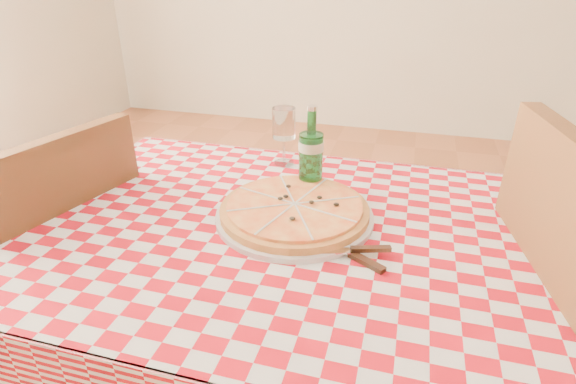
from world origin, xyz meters
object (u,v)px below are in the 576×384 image
Objects in this scene: dining_table at (289,262)px; water_bottle at (311,150)px; pizza_plate at (294,209)px; wine_glass at (284,137)px; chair_far at (63,264)px.

dining_table is 5.13× the size of water_bottle.
pizza_plate is 2.16× the size of wine_glass.
wine_glass is (0.55, 0.37, 0.31)m from chair_far.
chair_far reaches higher than wine_glass.
water_bottle is at bearing -148.57° from chair_far.
chair_far is 0.78m from water_bottle.
dining_table is 1.28× the size of chair_far.
chair_far is 2.50× the size of pizza_plate.
chair_far is at bearing -174.35° from pizza_plate.
dining_table is 0.29m from water_bottle.
pizza_plate is 0.33m from wine_glass.
dining_table is at bearing -164.84° from chair_far.
wine_glass is at bearing 107.96° from dining_table.
wine_glass is (-0.11, 0.35, 0.19)m from dining_table.
pizza_plate is (0.66, 0.07, 0.24)m from chair_far.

